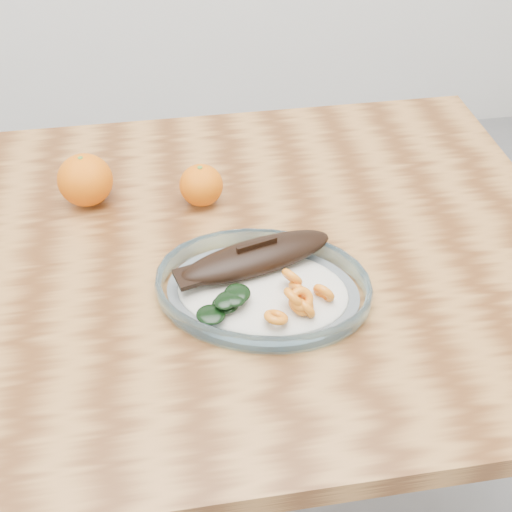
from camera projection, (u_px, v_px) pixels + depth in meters
name	position (u px, v px, depth m)	size (l,w,h in m)	color
ground	(207.00, 497.00, 1.46)	(3.00, 3.00, 0.00)	slate
dining_table	(186.00, 299.00, 1.03)	(1.20, 0.80, 0.75)	#583115
plated_meal	(263.00, 285.00, 0.89)	(0.67, 0.67, 0.08)	white
orange_left	(85.00, 180.00, 1.03)	(0.09, 0.09, 0.09)	#E35F04
orange_right	(201.00, 185.00, 1.03)	(0.07, 0.07, 0.07)	#E35F04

